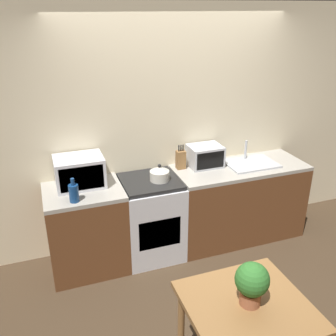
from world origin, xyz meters
TOP-DOWN VIEW (x-y plane):
  - ground_plane at (0.00, 0.00)m, footprint 16.00×16.00m
  - wall_back at (0.00, 1.21)m, footprint 10.00×0.06m
  - counter_left_run at (-1.06, 0.87)m, footprint 0.76×0.62m
  - counter_right_run at (0.69, 0.87)m, footprint 1.51×0.62m
  - stove_range at (-0.37, 0.87)m, footprint 0.61×0.62m
  - kettle at (-0.28, 0.83)m, footprint 0.20×0.20m
  - microwave at (-1.06, 0.98)m, footprint 0.47×0.35m
  - bottle at (-1.16, 0.67)m, footprint 0.09×0.09m
  - knife_block at (0.03, 1.04)m, footprint 0.10×0.08m
  - toaster_oven at (0.31, 1.02)m, footprint 0.36×0.29m
  - sink_basin at (0.82, 0.88)m, footprint 0.56×0.40m
  - dining_table at (-0.26, -0.89)m, footprint 0.79×0.75m
  - potted_plant at (-0.25, -0.89)m, footprint 0.22×0.22m

SIDE VIEW (x-z plane):
  - ground_plane at x=0.00m, z-range 0.00..0.00m
  - stove_range at x=-0.37m, z-range 0.00..0.90m
  - counter_right_run at x=0.69m, z-range 0.00..0.90m
  - counter_left_run at x=-1.06m, z-range 0.00..0.90m
  - dining_table at x=-0.26m, z-range 0.28..1.05m
  - sink_basin at x=0.82m, z-range 0.79..1.03m
  - potted_plant at x=-0.25m, z-range 0.80..1.10m
  - kettle at x=-0.28m, z-range 0.88..1.06m
  - bottle at x=-1.16m, z-range 0.87..1.11m
  - knife_block at x=0.03m, z-range 0.87..1.14m
  - toaster_oven at x=0.31m, z-range 0.90..1.14m
  - microwave at x=-1.06m, z-range 0.90..1.20m
  - wall_back at x=0.00m, z-range 0.00..2.60m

